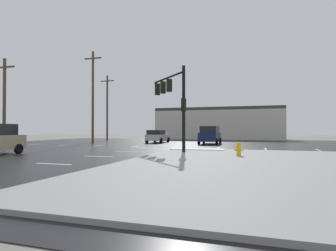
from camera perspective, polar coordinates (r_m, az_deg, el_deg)
name	(u,v)px	position (r m, az deg, el deg)	size (l,w,h in m)	color
ground_plane	(154,147)	(26.98, -2.75, -4.37)	(120.00, 120.00, 0.00)	slate
road_asphalt	(154,147)	(26.98, -2.75, -4.34)	(44.00, 44.00, 0.02)	black
sidewalk_corner	(325,168)	(13.65, 29.05, -7.47)	(18.00, 18.00, 0.14)	gray
snow_strip_curbside	(198,149)	(21.76, 6.05, -4.77)	(4.00, 1.60, 0.06)	white
lane_markings	(162,148)	(25.28, -1.25, -4.55)	(36.15, 36.15, 0.01)	silver
traffic_signal_mast	(173,95)	(20.82, 0.97, 6.15)	(3.63, 3.97, 5.88)	black
fire_hydrant	(239,149)	(17.09, 14.09, -4.61)	(0.48, 0.26, 0.79)	gold
strip_building_background	(219,124)	(50.23, 10.31, 0.36)	(21.06, 8.00, 5.36)	beige
sedan_silver	(157,136)	(35.31, -2.15, -2.14)	(2.10, 4.57, 1.58)	#B7BABF
suv_navy	(210,135)	(32.68, 8.46, -1.82)	(2.22, 4.86, 2.03)	#141E47
utility_pole_mid	(4,101)	(30.14, -30.14, 4.34)	(2.20, 0.28, 8.23)	brown
utility_pole_far	(93,96)	(34.31, -14.93, 5.84)	(2.20, 0.28, 10.81)	brown
utility_pole_distant	(107,107)	(43.91, -12.17, 3.75)	(2.20, 0.28, 9.85)	brown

